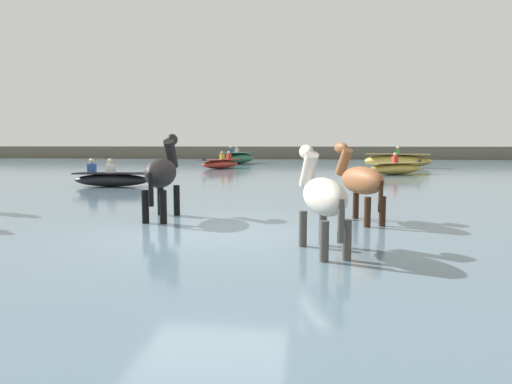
{
  "coord_description": "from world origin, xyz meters",
  "views": [
    {
      "loc": [
        1.6,
        -7.42,
        1.79
      ],
      "look_at": [
        0.56,
        1.61,
        0.83
      ],
      "focal_mm": 32.35,
      "sensor_mm": 36.0,
      "label": 1
    }
  ],
  "objects": [
    {
      "name": "far_shoreline",
      "position": [
        0.0,
        37.11,
        0.75
      ],
      "size": [
        80.0,
        2.4,
        1.5
      ],
      "primitive_type": "cube",
      "color": "#605B4C",
      "rests_on": "ground"
    },
    {
      "name": "boat_mid_outer",
      "position": [
        -3.53,
        25.49,
        0.74
      ],
      "size": [
        2.86,
        4.18,
        1.29
      ],
      "color": "#337556",
      "rests_on": "water_surface"
    },
    {
      "name": "horse_trailing_pinto",
      "position": [
        1.78,
        -1.23,
        1.05
      ],
      "size": [
        0.8,
        1.63,
        1.78
      ],
      "color": "beige",
      "rests_on": "ground"
    },
    {
      "name": "boat_far_inshore",
      "position": [
        6.95,
        21.4,
        0.75
      ],
      "size": [
        4.16,
        2.38,
        1.31
      ],
      "color": "gold",
      "rests_on": "water_surface"
    },
    {
      "name": "horse_lead_black",
      "position": [
        -1.22,
        1.23,
        1.18
      ],
      "size": [
        0.53,
        1.83,
        1.99
      ],
      "color": "black",
      "rests_on": "ground"
    },
    {
      "name": "water_surface",
      "position": [
        0.0,
        10.0,
        0.17
      ],
      "size": [
        90.0,
        90.0,
        0.33
      ],
      "primitive_type": "cube",
      "color": "slate",
      "rests_on": "ground"
    },
    {
      "name": "ground_plane",
      "position": [
        0.0,
        0.0,
        0.0
      ],
      "size": [
        120.0,
        120.0,
        0.0
      ],
      "primitive_type": "plane",
      "color": "#84755B"
    },
    {
      "name": "boat_far_offshore",
      "position": [
        5.69,
        15.01,
        0.62
      ],
      "size": [
        3.09,
        2.45,
        1.04
      ],
      "color": "gold",
      "rests_on": "water_surface"
    },
    {
      "name": "horse_flank_chestnut",
      "position": [
        2.54,
        1.25,
        1.08
      ],
      "size": [
        0.99,
        1.62,
        1.82
      ],
      "color": "brown",
      "rests_on": "ground"
    },
    {
      "name": "boat_near_port",
      "position": [
        -5.09,
        7.56,
        0.59
      ],
      "size": [
        2.6,
        0.97,
        0.95
      ],
      "color": "black",
      "rests_on": "water_surface"
    },
    {
      "name": "boat_distant_east",
      "position": [
        -3.53,
        19.13,
        0.61
      ],
      "size": [
        2.31,
        2.75,
        1.01
      ],
      "color": "#BC382D",
      "rests_on": "water_surface"
    }
  ]
}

